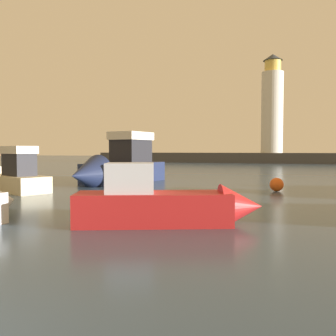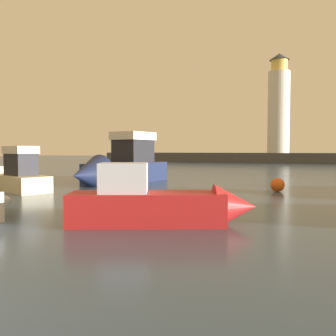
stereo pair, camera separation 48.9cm
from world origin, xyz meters
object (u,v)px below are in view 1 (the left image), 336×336
at_px(motorboat_0, 116,167).
at_px(mooring_buoy, 277,185).
at_px(motorboat_5, 10,177).
at_px(motorboat_2, 171,204).
at_px(lighthouse, 272,106).

height_order(motorboat_0, mooring_buoy, motorboat_0).
relative_size(motorboat_5, mooring_buoy, 8.36).
bearing_deg(mooring_buoy, motorboat_0, 171.24).
bearing_deg(motorboat_5, mooring_buoy, 15.30).
distance_m(motorboat_0, mooring_buoy, 11.62).
distance_m(motorboat_0, motorboat_2, 15.37).
height_order(motorboat_0, motorboat_2, motorboat_0).
relative_size(motorboat_2, mooring_buoy, 7.73).
xyz_separation_m(motorboat_2, mooring_buoy, (3.13, 11.15, -0.27)).
height_order(lighthouse, motorboat_5, lighthouse).
relative_size(motorboat_0, motorboat_5, 1.40).
bearing_deg(mooring_buoy, motorboat_2, -105.71).
height_order(lighthouse, motorboat_2, lighthouse).
bearing_deg(motorboat_2, mooring_buoy, 74.29).
xyz_separation_m(motorboat_0, motorboat_5, (-4.30, -6.07, -0.42)).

